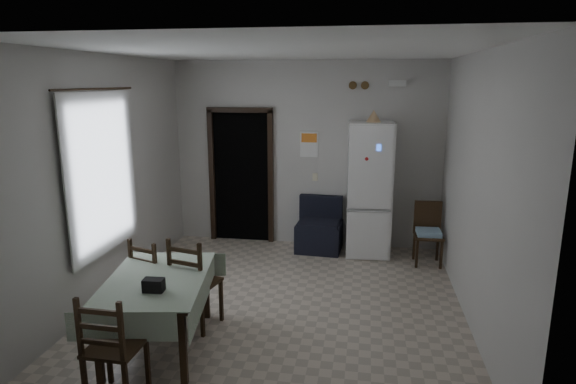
% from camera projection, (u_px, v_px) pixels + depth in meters
% --- Properties ---
extents(ground, '(4.50, 4.50, 0.00)m').
position_uv_depth(ground, '(281.00, 303.00, 5.73)').
color(ground, '#B3A592').
rests_on(ground, ground).
extents(ceiling, '(4.20, 4.50, 0.02)m').
position_uv_depth(ceiling, '(280.00, 50.00, 5.07)').
color(ceiling, white).
rests_on(ceiling, ground).
extents(wall_back, '(4.20, 0.02, 2.90)m').
position_uv_depth(wall_back, '(306.00, 155.00, 7.56)').
color(wall_back, beige).
rests_on(wall_back, ground).
extents(wall_front, '(4.20, 0.02, 2.90)m').
position_uv_depth(wall_front, '(222.00, 254.00, 3.24)').
color(wall_front, beige).
rests_on(wall_front, ground).
extents(wall_left, '(0.02, 4.50, 2.90)m').
position_uv_depth(wall_left, '(108.00, 179.00, 5.73)').
color(wall_left, beige).
rests_on(wall_left, ground).
extents(wall_right, '(0.02, 4.50, 2.90)m').
position_uv_depth(wall_right, '(477.00, 191.00, 5.07)').
color(wall_right, beige).
rests_on(wall_right, ground).
extents(doorway, '(1.06, 0.52, 2.22)m').
position_uv_depth(doorway, '(245.00, 175.00, 8.01)').
color(doorway, black).
rests_on(doorway, ground).
extents(window_recess, '(0.10, 1.20, 1.60)m').
position_uv_depth(window_recess, '(94.00, 173.00, 5.52)').
color(window_recess, silver).
rests_on(window_recess, ground).
extents(curtain, '(0.02, 1.45, 1.85)m').
position_uv_depth(curtain, '(103.00, 174.00, 5.50)').
color(curtain, beige).
rests_on(curtain, ground).
extents(curtain_rod, '(0.02, 1.60, 0.02)m').
position_uv_depth(curtain_rod, '(96.00, 89.00, 5.29)').
color(curtain_rod, black).
rests_on(curtain_rod, ground).
extents(calendar, '(0.28, 0.02, 0.40)m').
position_uv_depth(calendar, '(309.00, 144.00, 7.50)').
color(calendar, white).
rests_on(calendar, ground).
extents(calendar_image, '(0.24, 0.01, 0.14)m').
position_uv_depth(calendar_image, '(309.00, 138.00, 7.47)').
color(calendar_image, orange).
rests_on(calendar_image, ground).
extents(light_switch, '(0.08, 0.02, 0.12)m').
position_uv_depth(light_switch, '(315.00, 177.00, 7.61)').
color(light_switch, beige).
rests_on(light_switch, ground).
extents(vent_left, '(0.12, 0.03, 0.12)m').
position_uv_depth(vent_left, '(353.00, 85.00, 7.19)').
color(vent_left, brown).
rests_on(vent_left, ground).
extents(vent_right, '(0.12, 0.03, 0.12)m').
position_uv_depth(vent_right, '(365.00, 85.00, 7.17)').
color(vent_right, brown).
rests_on(vent_right, ground).
extents(emergency_light, '(0.25, 0.07, 0.09)m').
position_uv_depth(emergency_light, '(397.00, 83.00, 7.06)').
color(emergency_light, white).
rests_on(emergency_light, ground).
extents(fridge, '(0.68, 0.68, 2.00)m').
position_uv_depth(fridge, '(369.00, 189.00, 7.20)').
color(fridge, white).
rests_on(fridge, ground).
extents(tan_cone, '(0.24, 0.24, 0.17)m').
position_uv_depth(tan_cone, '(374.00, 116.00, 6.93)').
color(tan_cone, tan).
rests_on(tan_cone, fridge).
extents(navy_seat, '(0.72, 0.70, 0.82)m').
position_uv_depth(navy_seat, '(319.00, 225.00, 7.45)').
color(navy_seat, black).
rests_on(navy_seat, ground).
extents(corner_chair, '(0.40, 0.40, 0.90)m').
position_uv_depth(corner_chair, '(428.00, 234.00, 6.86)').
color(corner_chair, black).
rests_on(corner_chair, ground).
extents(dining_table, '(1.14, 1.54, 0.73)m').
position_uv_depth(dining_table, '(159.00, 313.00, 4.72)').
color(dining_table, '#99AC93').
rests_on(dining_table, ground).
extents(black_bag, '(0.19, 0.12, 0.12)m').
position_uv_depth(black_bag, '(154.00, 285.00, 4.33)').
color(black_bag, black).
rests_on(black_bag, dining_table).
extents(dining_chair_far_left, '(0.52, 0.52, 0.94)m').
position_uv_depth(dining_chair_far_left, '(156.00, 277.00, 5.30)').
color(dining_chair_far_left, black).
rests_on(dining_chair_far_left, ground).
extents(dining_chair_far_right, '(0.53, 0.53, 1.02)m').
position_uv_depth(dining_chair_far_right, '(196.00, 281.00, 5.11)').
color(dining_chair_far_right, black).
rests_on(dining_chair_far_right, ground).
extents(dining_chair_near_head, '(0.43, 0.43, 0.97)m').
position_uv_depth(dining_chair_near_head, '(115.00, 345.00, 3.91)').
color(dining_chair_near_head, black).
rests_on(dining_chair_near_head, ground).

